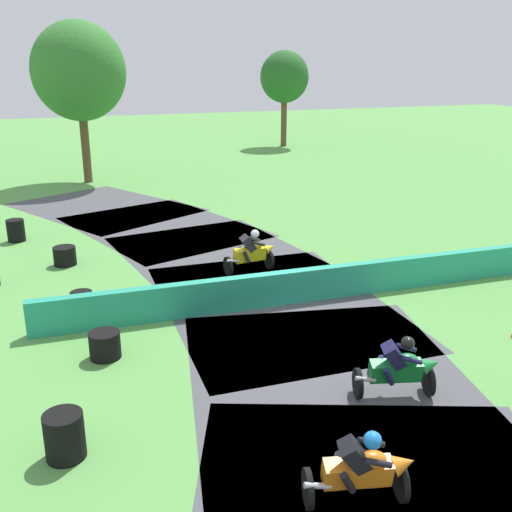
{
  "coord_description": "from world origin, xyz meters",
  "views": [
    {
      "loc": [
        -5.71,
        -13.56,
        6.22
      ],
      "look_at": [
        -0.01,
        1.52,
        0.9
      ],
      "focal_mm": 41.53,
      "sensor_mm": 36.0,
      "label": 1
    }
  ],
  "objects": [
    {
      "name": "ground_plane",
      "position": [
        0.0,
        0.0,
        0.0
      ],
      "size": [
        120.0,
        120.0,
        0.0
      ],
      "primitive_type": "plane",
      "color": "#569947"
    },
    {
      "name": "track_asphalt",
      "position": [
        -1.54,
        0.06,
        0.0
      ],
      "size": [
        11.45,
        35.29,
        0.01
      ],
      "color": "#47474C",
      "rests_on": "ground"
    },
    {
      "name": "safety_barrier",
      "position": [
        5.09,
        -0.19,
        0.45
      ],
      "size": [
        22.76,
        1.16,
        0.9
      ],
      "primitive_type": "cube",
      "rotation": [
        0.0,
        0.0,
        -1.61
      ],
      "color": "#239375",
      "rests_on": "ground"
    },
    {
      "name": "motorcycle_lead_orange",
      "position": [
        -1.76,
        -7.45,
        0.65
      ],
      "size": [
        1.7,
        1.08,
        1.43
      ],
      "color": "black",
      "rests_on": "ground"
    },
    {
      "name": "motorcycle_chase_green",
      "position": [
        0.42,
        -5.12,
        0.65
      ],
      "size": [
        1.69,
        1.11,
        1.43
      ],
      "color": "black",
      "rests_on": "ground"
    },
    {
      "name": "motorcycle_trailing_yellow",
      "position": [
        0.27,
        2.61,
        0.66
      ],
      "size": [
        1.68,
        0.82,
        1.42
      ],
      "color": "black",
      "rests_on": "ground"
    },
    {
      "name": "tire_stack_mid_a",
      "position": [
        -5.72,
        -4.73,
        0.4
      ],
      "size": [
        0.65,
        0.65,
        0.8
      ],
      "color": "black",
      "rests_on": "ground"
    },
    {
      "name": "tire_stack_mid_b",
      "position": [
        -4.67,
        -1.43,
        0.3
      ],
      "size": [
        0.68,
        0.68,
        0.6
      ],
      "color": "black",
      "rests_on": "ground"
    },
    {
      "name": "tire_stack_far",
      "position": [
        -4.9,
        1.73,
        0.2
      ],
      "size": [
        0.58,
        0.58,
        0.4
      ],
      "color": "black",
      "rests_on": "ground"
    },
    {
      "name": "tire_stack_extra_a",
      "position": [
        -5.08,
        5.39,
        0.3
      ],
      "size": [
        0.71,
        0.71,
        0.6
      ],
      "color": "black",
      "rests_on": "ground"
    },
    {
      "name": "tire_stack_extra_b",
      "position": [
        -6.55,
        8.76,
        0.4
      ],
      "size": [
        0.62,
        0.62,
        0.8
      ],
      "color": "black",
      "rests_on": "ground"
    },
    {
      "name": "tree_far_left",
      "position": [
        12.5,
        28.57,
        5.06
      ],
      "size": [
        3.6,
        3.6,
        6.99
      ],
      "color": "brown",
      "rests_on": "ground"
    },
    {
      "name": "tree_mid_rise",
      "position": [
        -2.98,
        19.21,
        5.7
      ],
      "size": [
        4.76,
        4.76,
        8.22
      ],
      "color": "brown",
      "rests_on": "ground"
    }
  ]
}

